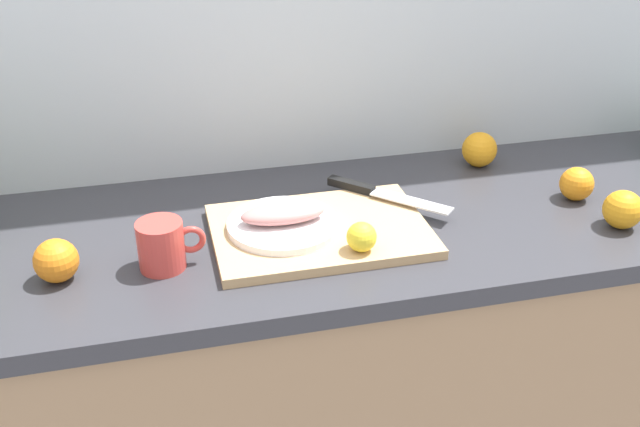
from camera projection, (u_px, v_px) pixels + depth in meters
The scene contains 12 objects.
back_wall at pixel (308, 17), 1.66m from camera, with size 3.20×0.05×2.50m, color silver.
kitchen_counter at pixel (341, 387), 1.76m from camera, with size 2.00×0.60×0.90m.
cutting_board at pixel (320, 231), 1.49m from camera, with size 0.43×0.30×0.02m, color tan.
white_plate at pixel (283, 225), 1.48m from camera, with size 0.22×0.22×0.01m, color white.
fish_fillet at pixel (283, 213), 1.47m from camera, with size 0.17×0.07×0.04m, color tan.
chef_knife at pixel (373, 191), 1.61m from camera, with size 0.22×0.23×0.02m.
lemon_0 at pixel (362, 237), 1.39m from camera, with size 0.06×0.06×0.06m, color yellow.
coffee_mug_0 at pixel (163, 245), 1.37m from camera, with size 0.13×0.09×0.09m.
orange_0 at pixel (623, 209), 1.51m from camera, with size 0.08×0.08×0.08m, color orange.
orange_1 at pixel (577, 184), 1.62m from camera, with size 0.07×0.07×0.07m, color orange.
orange_2 at pixel (56, 261), 1.34m from camera, with size 0.08×0.08×0.08m, color orange.
orange_3 at pixel (479, 149), 1.78m from camera, with size 0.08×0.08×0.08m, color orange.
Camera 1 is at (-0.37, -1.30, 1.65)m, focal length 41.64 mm.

